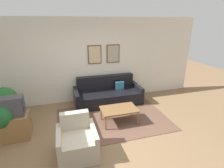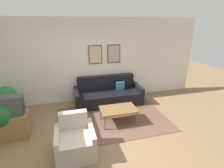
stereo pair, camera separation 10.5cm
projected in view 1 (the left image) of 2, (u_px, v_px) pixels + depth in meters
name	position (u px, v px, depth m)	size (l,w,h in m)	color
ground_plane	(102.00, 145.00, 3.85)	(16.00, 16.00, 0.00)	#846647
area_rug	(113.00, 119.00, 4.85)	(2.99, 2.02, 0.01)	brown
wall_back	(84.00, 61.00, 5.64)	(8.00, 0.09, 2.70)	silver
couch	(108.00, 94.00, 5.76)	(2.16, 0.90, 0.86)	black
coffee_table	(119.00, 110.00, 4.57)	(0.94, 0.59, 0.41)	brown
tv_stand	(14.00, 127.00, 3.99)	(0.68, 0.47, 0.57)	olive
tv	(10.00, 107.00, 3.82)	(0.57, 0.28, 0.45)	#424247
armchair	(77.00, 142.00, 3.49)	(0.76, 0.76, 0.81)	#B2A893
potted_plant_tall	(1.00, 117.00, 3.77)	(0.56, 0.56, 0.92)	#383D42
potted_plant_by_window	(5.00, 100.00, 4.51)	(0.63, 0.63, 0.98)	beige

